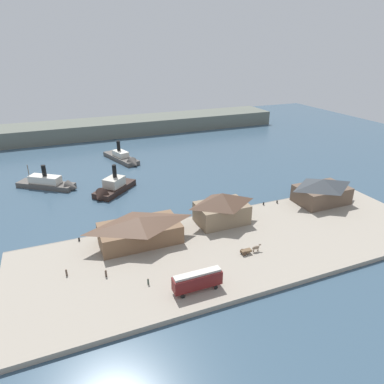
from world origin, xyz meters
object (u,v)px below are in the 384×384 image
(pedestrian_standing_center, at_px, (106,273))
(mooring_post_east, at_px, (79,239))
(mooring_post_west, at_px, (264,204))
(horse_cart, at_px, (250,249))
(pedestrian_at_waters_edge, at_px, (66,273))
(mooring_post_center_west, at_px, (277,202))
(ferry_shed_central_terminal, at_px, (322,191))
(pedestrian_walking_west, at_px, (148,282))
(street_tram, at_px, (197,280))
(ferry_mid_harbor, at_px, (111,189))
(ferry_shed_customs_shed, at_px, (222,208))
(ferry_outer_harbor, at_px, (124,159))
(ferry_shed_east_terminal, at_px, (140,229))
(ferry_near_quay, at_px, (51,184))

(pedestrian_standing_center, height_order, mooring_post_east, pedestrian_standing_center)
(mooring_post_east, relative_size, mooring_post_west, 1.00)
(horse_cart, bearing_deg, pedestrian_at_waters_edge, 169.76)
(pedestrian_at_waters_edge, distance_m, mooring_post_center_west, 66.13)
(ferry_shed_central_terminal, xyz_separation_m, pedestrian_walking_west, (-62.20, -18.75, -3.29))
(street_tram, bearing_deg, ferry_mid_harbor, 96.82)
(pedestrian_walking_west, height_order, mooring_post_west, pedestrian_walking_west)
(ferry_shed_central_terminal, xyz_separation_m, horse_cart, (-35.99, -16.61, -3.07))
(street_tram, bearing_deg, pedestrian_at_waters_edge, 148.08)
(ferry_shed_customs_shed, distance_m, mooring_post_east, 39.17)
(street_tram, bearing_deg, horse_cart, 24.21)
(ferry_shed_customs_shed, distance_m, pedestrian_walking_west, 33.09)
(ferry_outer_harbor, bearing_deg, mooring_post_west, -63.83)
(ferry_shed_customs_shed, relative_size, ferry_outer_harbor, 0.58)
(horse_cart, xyz_separation_m, pedestrian_walking_west, (-26.20, -2.14, -0.22))
(ferry_shed_east_terminal, bearing_deg, ferry_near_quay, 112.01)
(street_tram, distance_m, pedestrian_walking_west, 10.69)
(horse_cart, height_order, mooring_post_center_west, horse_cart)
(horse_cart, bearing_deg, ferry_outer_harbor, 98.70)
(mooring_post_east, bearing_deg, pedestrian_walking_west, -63.42)
(pedestrian_walking_west, distance_m, pedestrian_at_waters_edge, 18.55)
(ferry_mid_harbor, bearing_deg, pedestrian_at_waters_edge, -111.74)
(mooring_post_east, distance_m, ferry_outer_harbor, 67.86)
(pedestrian_at_waters_edge, relative_size, mooring_post_center_west, 1.86)
(pedestrian_at_waters_edge, xyz_separation_m, mooring_post_east, (3.95, 13.92, -0.31))
(ferry_shed_central_terminal, xyz_separation_m, mooring_post_west, (-18.05, 5.09, -3.55))
(street_tram, xyz_separation_m, pedestrian_standing_center, (-16.72, 11.72, -1.74))
(ferry_mid_harbor, xyz_separation_m, ferry_near_quay, (-19.02, 13.25, -0.11))
(pedestrian_at_waters_edge, bearing_deg, horse_cart, -10.24)
(mooring_post_east, relative_size, ferry_outer_harbor, 0.04)
(ferry_shed_east_terminal, relative_size, pedestrian_standing_center, 11.58)
(pedestrian_walking_west, distance_m, mooring_post_west, 50.18)
(ferry_shed_central_terminal, height_order, ferry_outer_harbor, ferry_shed_central_terminal)
(ferry_shed_east_terminal, xyz_separation_m, horse_cart, (23.41, -15.36, -2.60))
(ferry_shed_central_terminal, distance_m, ferry_near_quay, 93.03)
(ferry_shed_east_terminal, height_order, pedestrian_at_waters_edge, ferry_shed_east_terminal)
(horse_cart, bearing_deg, ferry_shed_central_terminal, 24.77)
(pedestrian_at_waters_edge, relative_size, ferry_outer_harbor, 0.07)
(mooring_post_center_west, distance_m, ferry_near_quay, 79.27)
(street_tram, relative_size, pedestrian_standing_center, 5.85)
(ferry_shed_customs_shed, distance_m, pedestrian_at_waters_edge, 43.78)
(pedestrian_walking_west, bearing_deg, mooring_post_east, 116.58)
(mooring_post_east, distance_m, mooring_post_center_west, 60.76)
(pedestrian_walking_west, distance_m, pedestrian_standing_center, 9.91)
(street_tram, relative_size, ferry_mid_harbor, 0.59)
(ferry_shed_east_terminal, distance_m, horse_cart, 28.12)
(ferry_shed_customs_shed, xyz_separation_m, ferry_shed_central_terminal, (35.35, -0.21, -0.51))
(ferry_shed_customs_shed, height_order, pedestrian_walking_west, ferry_shed_customs_shed)
(pedestrian_at_waters_edge, distance_m, ferry_mid_harbor, 47.44)
(ferry_shed_customs_shed, height_order, ferry_shed_central_terminal, ferry_shed_customs_shed)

